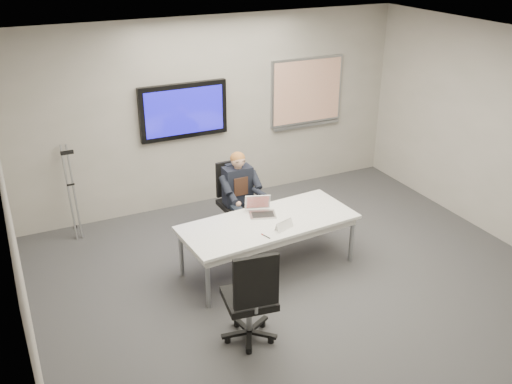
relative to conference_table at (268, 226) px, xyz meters
name	(u,v)px	position (x,y,z in m)	size (l,w,h in m)	color
floor	(315,298)	(0.20, -0.81, -0.59)	(6.00, 6.00, 0.02)	#353537
ceiling	(328,53)	(0.20, -0.81, 2.21)	(6.00, 6.00, 0.02)	white
wall_back	(215,112)	(0.20, 2.19, 0.81)	(6.00, 0.02, 2.80)	#9A968B
wall_left	(17,251)	(-2.80, -0.81, 0.81)	(0.02, 6.00, 2.80)	#9A968B
conference_table	(268,226)	(0.00, 0.00, 0.00)	(2.21, 1.05, 0.66)	white
tv_display	(184,111)	(-0.30, 2.13, 0.91)	(1.30, 0.09, 0.80)	black
whiteboard	(307,92)	(1.75, 2.16, 0.94)	(1.25, 0.08, 1.10)	#96999E
office_chair_far	(236,212)	(0.01, 1.03, -0.27)	(0.50, 0.50, 1.01)	black
office_chair_near	(251,313)	(-0.79, -1.17, -0.24)	(0.60, 0.60, 1.12)	black
seated_person	(243,207)	(0.01, 0.79, -0.09)	(0.38, 0.65, 1.23)	#212938
crutch	(71,190)	(-2.01, 1.94, 0.08)	(0.18, 0.41, 1.33)	#96999D
laptop	(260,209)	(0.00, 0.22, 0.13)	(0.37, 0.39, 0.22)	#B7B7B9
name_tent	(284,225)	(0.08, -0.25, 0.13)	(0.25, 0.07, 0.10)	white
pen	(266,236)	(-0.20, -0.33, 0.08)	(0.01, 0.01, 0.15)	black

